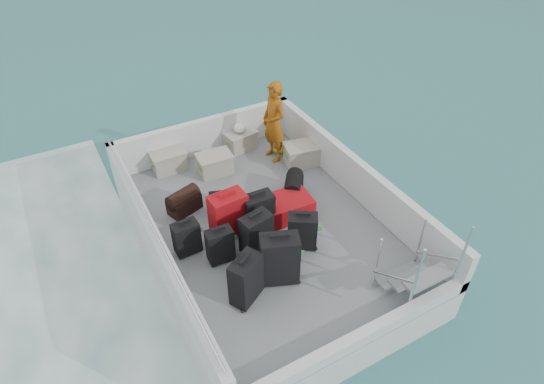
{
  "coord_description": "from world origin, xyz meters",
  "views": [
    {
      "loc": [
        -2.48,
        -4.71,
        5.58
      ],
      "look_at": [
        0.28,
        0.27,
        1.0
      ],
      "focal_mm": 30.0,
      "sensor_mm": 36.0,
      "label": 1
    }
  ],
  "objects_px": {
    "suitcase_2": "(187,238)",
    "suitcase_8": "(285,207)",
    "crate_1": "(215,165)",
    "suitcase_3": "(280,260)",
    "suitcase_5": "(228,215)",
    "crate_3": "(302,155)",
    "suitcase_7": "(258,213)",
    "suitcase_0": "(246,280)",
    "suitcase_4": "(256,234)",
    "passenger": "(274,122)",
    "suitcase_6": "(302,232)",
    "crate_2": "(240,141)",
    "suitcase_1": "(220,246)",
    "crate_0": "(169,161)"
  },
  "relations": [
    {
      "from": "suitcase_5",
      "to": "suitcase_6",
      "type": "distance_m",
      "value": 1.14
    },
    {
      "from": "suitcase_3",
      "to": "crate_0",
      "type": "relative_size",
      "value": 1.34
    },
    {
      "from": "suitcase_0",
      "to": "suitcase_4",
      "type": "height_order",
      "value": "suitcase_0"
    },
    {
      "from": "crate_1",
      "to": "crate_2",
      "type": "relative_size",
      "value": 1.03
    },
    {
      "from": "suitcase_4",
      "to": "suitcase_7",
      "type": "relative_size",
      "value": 1.02
    },
    {
      "from": "suitcase_8",
      "to": "suitcase_3",
      "type": "bearing_deg",
      "value": 150.05
    },
    {
      "from": "crate_3",
      "to": "passenger",
      "type": "relative_size",
      "value": 0.4
    },
    {
      "from": "crate_0",
      "to": "crate_1",
      "type": "xyz_separation_m",
      "value": [
        0.7,
        -0.51,
        -0.0
      ]
    },
    {
      "from": "suitcase_3",
      "to": "suitcase_8",
      "type": "bearing_deg",
      "value": 78.62
    },
    {
      "from": "suitcase_3",
      "to": "suitcase_6",
      "type": "bearing_deg",
      "value": 55.18
    },
    {
      "from": "suitcase_4",
      "to": "suitcase_5",
      "type": "height_order",
      "value": "suitcase_5"
    },
    {
      "from": "crate_0",
      "to": "passenger",
      "type": "height_order",
      "value": "passenger"
    },
    {
      "from": "crate_0",
      "to": "crate_1",
      "type": "bearing_deg",
      "value": -36.11
    },
    {
      "from": "suitcase_2",
      "to": "passenger",
      "type": "distance_m",
      "value": 2.84
    },
    {
      "from": "suitcase_0",
      "to": "suitcase_7",
      "type": "xyz_separation_m",
      "value": [
        0.77,
        1.13,
        -0.03
      ]
    },
    {
      "from": "suitcase_7",
      "to": "crate_0",
      "type": "relative_size",
      "value": 1.11
    },
    {
      "from": "crate_1",
      "to": "suitcase_3",
      "type": "bearing_deg",
      "value": -94.74
    },
    {
      "from": "crate_2",
      "to": "suitcase_0",
      "type": "bearing_deg",
      "value": -114.52
    },
    {
      "from": "crate_2",
      "to": "crate_3",
      "type": "relative_size",
      "value": 0.92
    },
    {
      "from": "suitcase_6",
      "to": "crate_0",
      "type": "xyz_separation_m",
      "value": [
        -1.09,
        2.87,
        -0.12
      ]
    },
    {
      "from": "suitcase_0",
      "to": "crate_3",
      "type": "bearing_deg",
      "value": 15.04
    },
    {
      "from": "suitcase_2",
      "to": "crate_3",
      "type": "height_order",
      "value": "suitcase_2"
    },
    {
      "from": "suitcase_7",
      "to": "suitcase_5",
      "type": "bearing_deg",
      "value": 166.84
    },
    {
      "from": "crate_2",
      "to": "passenger",
      "type": "relative_size",
      "value": 0.37
    },
    {
      "from": "suitcase_1",
      "to": "crate_1",
      "type": "bearing_deg",
      "value": 71.77
    },
    {
      "from": "suitcase_4",
      "to": "passenger",
      "type": "distance_m",
      "value": 2.51
    },
    {
      "from": "crate_1",
      "to": "suitcase_7",
      "type": "bearing_deg",
      "value": -90.02
    },
    {
      "from": "suitcase_3",
      "to": "suitcase_1",
      "type": "bearing_deg",
      "value": 149.66
    },
    {
      "from": "suitcase_4",
      "to": "passenger",
      "type": "height_order",
      "value": "passenger"
    },
    {
      "from": "suitcase_4",
      "to": "suitcase_7",
      "type": "xyz_separation_m",
      "value": [
        0.25,
        0.41,
        -0.01
      ]
    },
    {
      "from": "suitcase_7",
      "to": "suitcase_8",
      "type": "distance_m",
      "value": 0.55
    },
    {
      "from": "suitcase_4",
      "to": "suitcase_8",
      "type": "xyz_separation_m",
      "value": [
        0.76,
        0.48,
        -0.17
      ]
    },
    {
      "from": "suitcase_4",
      "to": "crate_0",
      "type": "distance_m",
      "value": 2.67
    },
    {
      "from": "suitcase_7",
      "to": "suitcase_8",
      "type": "height_order",
      "value": "suitcase_7"
    },
    {
      "from": "crate_3",
      "to": "suitcase_5",
      "type": "bearing_deg",
      "value": -151.72
    },
    {
      "from": "suitcase_0",
      "to": "suitcase_6",
      "type": "xyz_separation_m",
      "value": [
        1.16,
        0.47,
        -0.06
      ]
    },
    {
      "from": "crate_0",
      "to": "crate_3",
      "type": "bearing_deg",
      "value": -24.6
    },
    {
      "from": "crate_0",
      "to": "passenger",
      "type": "relative_size",
      "value": 0.38
    },
    {
      "from": "suitcase_8",
      "to": "crate_3",
      "type": "distance_m",
      "value": 1.52
    },
    {
      "from": "suitcase_6",
      "to": "suitcase_8",
      "type": "bearing_deg",
      "value": 111.89
    },
    {
      "from": "suitcase_0",
      "to": "suitcase_2",
      "type": "relative_size",
      "value": 1.31
    },
    {
      "from": "crate_0",
      "to": "suitcase_3",
      "type": "bearing_deg",
      "value": -81.81
    },
    {
      "from": "suitcase_2",
      "to": "suitcase_8",
      "type": "relative_size",
      "value": 0.65
    },
    {
      "from": "suitcase_7",
      "to": "passenger",
      "type": "distance_m",
      "value": 2.04
    },
    {
      "from": "crate_0",
      "to": "passenger",
      "type": "bearing_deg",
      "value": -17.89
    },
    {
      "from": "suitcase_3",
      "to": "suitcase_8",
      "type": "height_order",
      "value": "suitcase_3"
    },
    {
      "from": "suitcase_5",
      "to": "crate_3",
      "type": "distance_m",
      "value": 2.26
    },
    {
      "from": "suitcase_1",
      "to": "suitcase_8",
      "type": "relative_size",
      "value": 0.68
    },
    {
      "from": "suitcase_5",
      "to": "passenger",
      "type": "relative_size",
      "value": 0.48
    },
    {
      "from": "suitcase_2",
      "to": "crate_2",
      "type": "bearing_deg",
      "value": 46.12
    }
  ]
}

